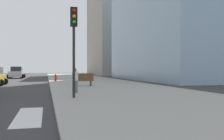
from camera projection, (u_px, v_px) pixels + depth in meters
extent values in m
cube|color=#9E9B93|center=(101.00, 85.00, 26.17)|extent=(10.00, 120.00, 0.15)
cube|color=silver|center=(29.00, 116.00, 9.21)|extent=(0.90, 4.00, 0.01)
cube|color=yellow|center=(3.00, 79.00, 42.59)|extent=(0.16, 80.00, 0.01)
cube|color=#9E9B93|center=(124.00, 21.00, 75.49)|extent=(18.00, 24.00, 30.74)
cylinder|color=black|center=(1.00, 83.00, 25.23)|extent=(0.67, 0.22, 0.67)
cylinder|color=black|center=(5.00, 82.00, 27.72)|extent=(0.67, 0.22, 0.67)
cube|color=#B7B7BC|center=(16.00, 74.00, 46.98)|extent=(2.14, 4.68, 1.00)
cube|color=#1E2328|center=(17.00, 69.00, 47.24)|extent=(1.79, 2.34, 0.85)
cylinder|color=black|center=(9.00, 76.00, 45.32)|extent=(0.76, 0.25, 0.76)
cylinder|color=black|center=(22.00, 76.00, 45.83)|extent=(0.76, 0.25, 0.76)
cylinder|color=black|center=(11.00, 76.00, 48.13)|extent=(0.76, 0.25, 0.76)
cylinder|color=black|center=(23.00, 76.00, 48.64)|extent=(0.76, 0.25, 0.76)
cylinder|color=black|center=(74.00, 62.00, 13.76)|extent=(0.14, 0.14, 3.75)
cube|color=black|center=(74.00, 17.00, 13.75)|extent=(0.36, 0.28, 1.00)
sphere|color=red|center=(74.00, 10.00, 13.57)|extent=(0.18, 0.18, 0.18)
sphere|color=orange|center=(74.00, 16.00, 13.58)|extent=(0.18, 0.18, 0.18)
sphere|color=green|center=(74.00, 22.00, 13.58)|extent=(0.18, 0.18, 0.18)
cube|color=brown|center=(83.00, 81.00, 23.35)|extent=(1.81, 0.60, 0.08)
cube|color=brown|center=(83.00, 77.00, 23.11)|extent=(1.80, 0.10, 0.60)
cube|color=#2D2D33|center=(75.00, 84.00, 23.20)|extent=(0.11, 0.48, 0.44)
cube|color=#2D2D33|center=(91.00, 83.00, 23.50)|extent=(0.11, 0.48, 0.44)
cylinder|color=slate|center=(74.00, 87.00, 16.64)|extent=(0.18, 0.18, 0.77)
cylinder|color=slate|center=(76.00, 87.00, 16.67)|extent=(0.18, 0.18, 0.77)
cylinder|color=beige|center=(75.00, 76.00, 16.65)|extent=(0.39, 0.39, 0.58)
sphere|color=brown|center=(75.00, 70.00, 16.65)|extent=(0.21, 0.21, 0.21)
cylinder|color=red|center=(56.00, 78.00, 32.80)|extent=(0.26, 0.26, 0.70)
sphere|color=red|center=(56.00, 75.00, 32.79)|extent=(0.22, 0.22, 0.22)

